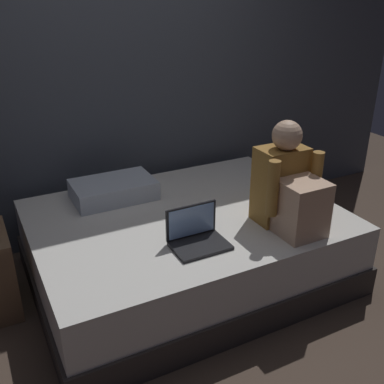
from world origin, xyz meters
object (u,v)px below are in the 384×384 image
(laptop, at_px, (197,236))
(pillow, at_px, (114,190))
(bed, at_px, (186,246))
(person_sitting, at_px, (289,188))

(laptop, relative_size, pillow, 0.57)
(bed, bearing_deg, pillow, 127.16)
(bed, distance_m, person_sitting, 0.81)
(bed, xyz_separation_m, person_sitting, (0.49, -0.42, 0.49))
(bed, bearing_deg, person_sitting, -40.53)
(person_sitting, xyz_separation_m, pillow, (-0.83, 0.87, -0.19))
(bed, xyz_separation_m, pillow, (-0.34, 0.45, 0.31))
(pillow, bearing_deg, laptop, -74.56)
(person_sitting, height_order, laptop, person_sitting)
(laptop, xyz_separation_m, pillow, (-0.23, 0.82, 0.01))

